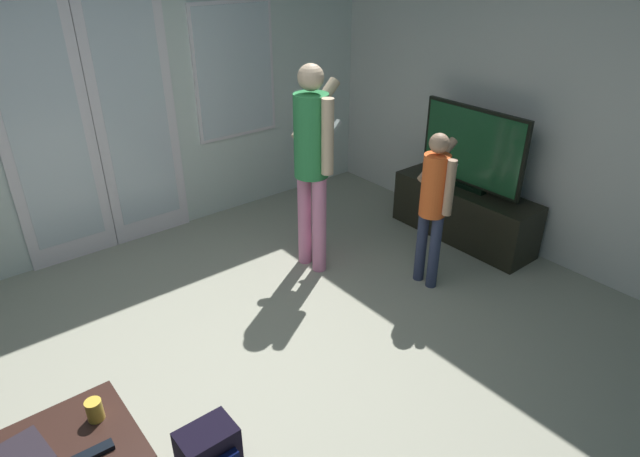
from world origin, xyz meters
TOP-DOWN VIEW (x-y plane):
  - ground_plane at (0.00, 0.00)m, footprint 5.69×4.64m
  - wall_back_with_doors at (0.04, 2.29)m, footprint 5.69×0.09m
  - wall_right_plain at (2.82, 0.00)m, footprint 0.06×4.64m
  - tv_stand at (2.54, 0.44)m, footprint 0.40×1.30m
  - flat_screen_tv at (2.54, 0.45)m, footprint 0.08×0.98m
  - person_adult at (1.21, 0.91)m, footprint 0.59×0.47m
  - person_child at (1.74, 0.16)m, footprint 0.50×0.33m
  - backpack at (-0.39, -0.29)m, footprint 0.28×0.24m
  - cup_near_edge at (-0.82, -0.12)m, footprint 0.07×0.07m
  - tv_remote_black at (-0.89, -0.30)m, footprint 0.17×0.06m

SIDE VIEW (x-z plane):
  - ground_plane at x=0.00m, z-range -0.02..0.00m
  - backpack at x=-0.39m, z-range 0.00..0.24m
  - tv_stand at x=2.54m, z-range 0.00..0.48m
  - tv_remote_black at x=-0.89m, z-range 0.48..0.50m
  - cup_near_edge at x=-0.82m, z-range 0.48..0.58m
  - person_child at x=1.74m, z-range 0.12..1.33m
  - flat_screen_tv at x=2.54m, z-range 0.48..1.19m
  - person_adult at x=1.21m, z-range 0.16..1.78m
  - wall_back_with_doors at x=0.04m, z-range -0.05..2.83m
  - wall_right_plain at x=2.82m, z-range 0.00..2.84m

